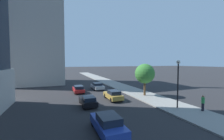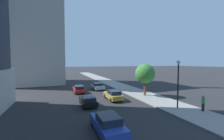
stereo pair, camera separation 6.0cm
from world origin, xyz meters
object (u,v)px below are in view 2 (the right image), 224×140
object	(u,v)px
construction_building	(38,25)
street_tree	(145,74)
pedestrian_green_shirt	(203,103)
car_black	(88,100)
car_red	(79,89)
street_lamp	(178,77)
car_gold	(113,95)
car_silver	(98,86)
car_blue	(108,124)

from	to	relation	value
construction_building	street_tree	size ratio (longest dim) A/B	6.91
street_tree	pedestrian_green_shirt	bearing A→B (deg)	-79.19
car_black	car_red	bearing A→B (deg)	90.00
street_lamp	car_black	world-z (taller)	street_lamp
car_gold	pedestrian_green_shirt	bearing A→B (deg)	-49.28
car_red	pedestrian_green_shirt	xyz separation A→B (m)	(11.63, -15.92, 0.39)
car_black	car_gold	bearing A→B (deg)	19.69
street_tree	street_lamp	bearing A→B (deg)	-91.18
street_tree	car_black	size ratio (longest dim) A/B	1.22
car_black	car_silver	xyz separation A→B (m)	(4.17, 10.47, 0.02)
street_lamp	car_silver	xyz separation A→B (m)	(-5.62, 15.79, -3.24)
car_black	car_red	xyz separation A→B (m)	(0.00, 8.75, 0.00)
car_black	pedestrian_green_shirt	bearing A→B (deg)	-31.66
pedestrian_green_shirt	car_silver	bearing A→B (deg)	112.92
car_gold	pedestrian_green_shirt	xyz separation A→B (m)	(7.46, -8.67, 0.34)
street_tree	car_red	bearing A→B (deg)	144.73
street_tree	car_silver	bearing A→B (deg)	123.37
car_blue	pedestrian_green_shirt	bearing A→B (deg)	2.80
car_gold	car_blue	bearing A→B (deg)	-114.31
car_red	car_silver	xyz separation A→B (m)	(4.17, 1.72, 0.01)
car_black	car_red	distance (m)	8.75
street_lamp	car_gold	size ratio (longest dim) A/B	1.41
car_blue	car_gold	bearing A→B (deg)	65.69
car_blue	car_red	bearing A→B (deg)	90.00
car_gold	car_black	bearing A→B (deg)	-160.31
car_blue	car_gold	xyz separation A→B (m)	(4.17, 9.24, -0.03)
construction_building	street_lamp	bearing A→B (deg)	-58.63
street_tree	car_black	distance (m)	10.55
car_gold	car_black	distance (m)	4.43
street_lamp	car_red	xyz separation A→B (m)	(-9.79, 14.07, -3.25)
street_tree	car_blue	distance (m)	14.05
car_blue	pedestrian_green_shirt	size ratio (longest dim) A/B	2.51
pedestrian_green_shirt	street_lamp	bearing A→B (deg)	134.81
street_lamp	car_silver	size ratio (longest dim) A/B	1.30
car_gold	car_red	size ratio (longest dim) A/B	0.87
car_gold	car_red	bearing A→B (deg)	119.90
street_tree	car_black	xyz separation A→B (m)	(-9.93, -1.72, -3.10)
street_tree	pedestrian_green_shirt	size ratio (longest dim) A/B	2.96
car_black	car_red	size ratio (longest dim) A/B	0.92
construction_building	street_lamp	world-z (taller)	construction_building
construction_building	car_silver	distance (m)	23.97
construction_building	car_blue	size ratio (longest dim) A/B	8.18
car_red	car_silver	bearing A→B (deg)	22.41
street_lamp	pedestrian_green_shirt	bearing A→B (deg)	-45.19
construction_building	car_gold	world-z (taller)	construction_building
car_gold	pedestrian_green_shirt	distance (m)	11.44
car_gold	car_silver	world-z (taller)	car_gold
construction_building	car_red	bearing A→B (deg)	-61.96
car_black	car_silver	bearing A→B (deg)	68.27
street_lamp	car_black	distance (m)	11.61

